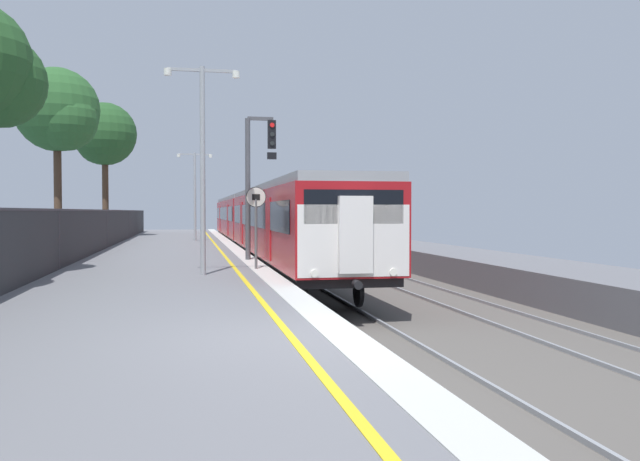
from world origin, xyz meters
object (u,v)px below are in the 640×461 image
object	(u,v)px
platform_lamp_far	(195,188)
background_tree_right	(103,137)
commuter_train_at_platform	(260,219)
signal_gantry	(255,171)
speed_limit_sign	(256,217)
background_tree_left	(59,113)
platform_lamp_mid	(203,152)

from	to	relation	value
platform_lamp_far	background_tree_right	xyz separation A→B (m)	(-5.99, 8.19, 3.73)
commuter_train_at_platform	signal_gantry	distance (m)	12.88
signal_gantry	background_tree_right	xyz separation A→B (m)	(-7.94, 23.72, 3.63)
signal_gantry	speed_limit_sign	xyz separation A→B (m)	(-0.37, -3.83, -1.58)
background_tree_left	commuter_train_at_platform	bearing A→B (deg)	-3.73
commuter_train_at_platform	platform_lamp_far	bearing A→B (deg)	139.92
commuter_train_at_platform	platform_lamp_mid	distance (m)	18.39
speed_limit_sign	background_tree_right	world-z (taller)	background_tree_right
signal_gantry	background_tree_left	bearing A→B (deg)	123.69
background_tree_right	background_tree_left	bearing A→B (deg)	-95.21
background_tree_left	background_tree_right	bearing A→B (deg)	84.79
platform_lamp_far	platform_lamp_mid	bearing A→B (deg)	-90.00
platform_lamp_far	background_tree_left	bearing A→B (deg)	-162.40
speed_limit_sign	platform_lamp_far	distance (m)	19.48
signal_gantry	speed_limit_sign	bearing A→B (deg)	-95.54
background_tree_left	background_tree_right	xyz separation A→B (m)	(0.95, 10.39, -0.06)
commuter_train_at_platform	background_tree_left	world-z (taller)	background_tree_left
platform_lamp_mid	background_tree_right	xyz separation A→B (m)	(-5.99, 29.02, 3.47)
signal_gantry	background_tree_left	world-z (taller)	background_tree_left
platform_lamp_mid	signal_gantry	bearing A→B (deg)	69.84
background_tree_right	commuter_train_at_platform	bearing A→B (deg)	-49.62
signal_gantry	platform_lamp_mid	bearing A→B (deg)	-110.16
speed_limit_sign	platform_lamp_mid	distance (m)	2.77
signal_gantry	platform_lamp_far	size ratio (longest dim) A/B	0.99
commuter_train_at_platform	platform_lamp_far	world-z (taller)	platform_lamp_far
background_tree_right	platform_lamp_mid	bearing A→B (deg)	-78.33
signal_gantry	background_tree_right	size ratio (longest dim) A/B	0.55
background_tree_left	platform_lamp_far	bearing A→B (deg)	17.60
commuter_train_at_platform	platform_lamp_mid	world-z (taller)	platform_lamp_mid
background_tree_left	platform_lamp_mid	bearing A→B (deg)	-69.56
platform_lamp_far	background_tree_right	size ratio (longest dim) A/B	0.56
platform_lamp_mid	background_tree_right	size ratio (longest dim) A/B	0.62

